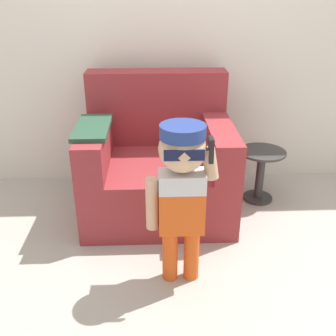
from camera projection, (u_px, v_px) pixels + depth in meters
The scene contains 5 objects.
ground_plane at pixel (176, 212), 3.04m from camera, with size 10.00×10.00×0.00m, color #ADA89E.
wall_back at pixel (172, 26), 3.08m from camera, with size 10.00×0.05×2.60m.
armchair at pixel (158, 164), 2.99m from camera, with size 1.10×0.94×1.00m.
person_child at pixel (182, 182), 2.10m from camera, with size 0.39×0.29×0.96m.
side_table at pixel (260, 170), 3.12m from camera, with size 0.36×0.36×0.43m.
Camera 1 is at (-0.16, -2.60, 1.60)m, focal length 42.00 mm.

